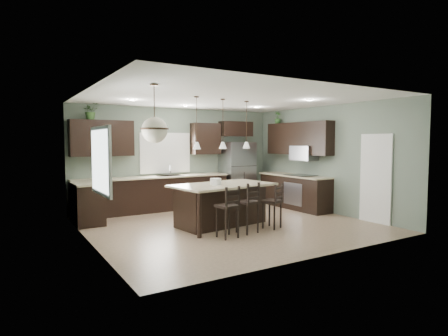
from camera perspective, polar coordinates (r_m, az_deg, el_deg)
ground at (r=8.49m, az=0.83°, el=-8.63°), size 6.00×6.00×0.00m
pantry_door at (r=9.22m, az=22.11°, el=-1.50°), size 0.04×0.82×2.04m
window_back at (r=10.55m, az=-8.95°, el=2.28°), size 1.35×0.02×1.00m
window_left at (r=6.39m, az=-18.39°, el=1.04°), size 0.02×1.10×1.00m
left_return_cabs at (r=8.99m, az=-20.03°, el=-5.24°), size 0.60×0.90×0.90m
left_return_countertop at (r=8.94m, az=-19.98°, el=-2.26°), size 0.66×0.96×0.04m
back_lower_cabs at (r=10.21m, az=-10.61°, el=-3.99°), size 4.20×0.60×0.90m
back_countertop at (r=10.14m, az=-10.61°, el=-1.37°), size 4.20×0.66×0.04m
sink_inset at (r=10.30m, az=-8.27°, el=-1.18°), size 0.70×0.45×0.01m
faucet at (r=10.26m, az=-8.21°, el=-0.38°), size 0.02×0.02×0.28m
back_upper_left at (r=9.86m, az=-18.10°, el=4.34°), size 1.55×0.34×0.90m
back_upper_right at (r=10.92m, az=-2.81°, el=4.48°), size 0.85×0.34×0.90m
fridge_header at (r=11.46m, az=1.83°, el=5.96°), size 1.05×0.34×0.45m
right_lower_cabs at (r=10.71m, az=10.65°, el=-3.62°), size 0.60×2.35×0.90m
right_countertop at (r=10.65m, az=10.60°, el=-1.12°), size 0.66×2.35×0.04m
cooktop at (r=10.44m, az=11.61°, el=-1.09°), size 0.58×0.75×0.02m
wall_oven_front at (r=10.31m, az=10.41°, el=-3.91°), size 0.01×0.72×0.60m
right_upper_cabs at (r=10.71m, az=11.27°, el=4.42°), size 0.34×2.35×0.90m
microwave at (r=10.48m, az=12.06°, el=2.23°), size 0.40×0.75×0.40m
refrigerator at (r=11.25m, az=2.02°, el=-0.75°), size 0.90×0.74×1.85m
kitchen_island at (r=8.34m, az=-0.17°, el=-5.63°), size 2.37×1.55×0.92m
serving_dish at (r=8.14m, az=-1.27°, el=-2.08°), size 0.24×0.24×0.14m
bar_stool_left at (r=7.26m, az=0.52°, el=-6.69°), size 0.41×0.41×1.02m
bar_stool_center at (r=7.66m, az=3.56°, el=-6.05°), size 0.45×0.45×1.04m
bar_stool_right at (r=8.12m, az=7.32°, el=-5.77°), size 0.47×0.47×0.97m
pendant_left at (r=7.81m, az=-4.20°, el=6.88°), size 0.17×0.17×1.10m
pendant_center at (r=8.23m, az=-0.17°, el=6.74°), size 0.17×0.17×1.10m
pendant_right at (r=8.69m, az=3.44°, el=6.59°), size 0.17×0.17×1.10m
chandelier at (r=6.27m, az=-10.56°, el=8.15°), size 0.47×0.47×0.96m
plant_back_left at (r=9.80m, az=-19.67°, el=8.19°), size 0.48×0.46×0.42m
plant_right_wall at (r=11.38m, az=8.17°, el=7.59°), size 0.22×0.22×0.35m
room_shell at (r=8.29m, az=0.85°, el=2.91°), size 6.00×6.00×6.00m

